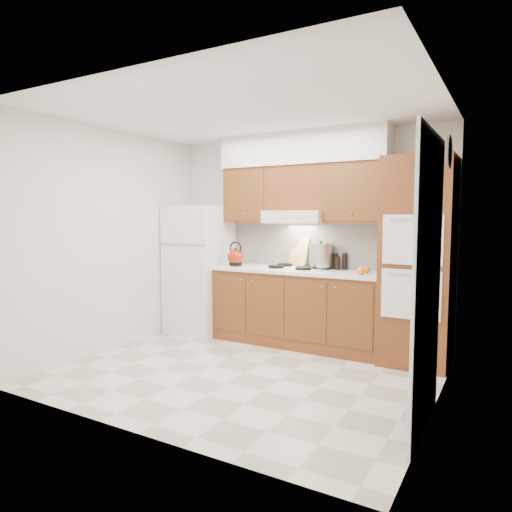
% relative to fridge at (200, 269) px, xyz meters
% --- Properties ---
extents(floor, '(3.60, 3.60, 0.00)m').
position_rel_fridge_xyz_m(floor, '(1.41, -1.14, -0.86)').
color(floor, beige).
rests_on(floor, ground).
extents(ceiling, '(3.60, 3.60, 0.00)m').
position_rel_fridge_xyz_m(ceiling, '(1.41, -1.14, 1.74)').
color(ceiling, white).
rests_on(ceiling, wall_back).
extents(wall_back, '(3.60, 0.02, 2.60)m').
position_rel_fridge_xyz_m(wall_back, '(1.41, 0.36, 0.44)').
color(wall_back, white).
rests_on(wall_back, floor).
extents(wall_left, '(0.02, 3.00, 2.60)m').
position_rel_fridge_xyz_m(wall_left, '(-0.40, -1.14, 0.44)').
color(wall_left, white).
rests_on(wall_left, floor).
extents(wall_right, '(0.02, 3.00, 2.60)m').
position_rel_fridge_xyz_m(wall_right, '(3.21, -1.14, 0.44)').
color(wall_right, white).
rests_on(wall_right, floor).
extents(fridge, '(0.75, 0.72, 1.72)m').
position_rel_fridge_xyz_m(fridge, '(0.00, 0.00, 0.00)').
color(fridge, white).
rests_on(fridge, floor).
extents(base_cabinets, '(2.11, 0.60, 0.90)m').
position_rel_fridge_xyz_m(base_cabinets, '(1.43, 0.06, -0.41)').
color(base_cabinets, brown).
rests_on(base_cabinets, floor).
extents(countertop, '(2.13, 0.62, 0.04)m').
position_rel_fridge_xyz_m(countertop, '(1.43, 0.05, 0.06)').
color(countertop, white).
rests_on(countertop, base_cabinets).
extents(backsplash, '(2.11, 0.03, 0.56)m').
position_rel_fridge_xyz_m(backsplash, '(1.43, 0.34, 0.36)').
color(backsplash, white).
rests_on(backsplash, countertop).
extents(oven_cabinet, '(0.70, 0.65, 2.20)m').
position_rel_fridge_xyz_m(oven_cabinet, '(2.85, 0.03, 0.24)').
color(oven_cabinet, brown).
rests_on(oven_cabinet, floor).
extents(upper_cab_left, '(0.63, 0.33, 0.70)m').
position_rel_fridge_xyz_m(upper_cab_left, '(0.69, 0.19, 0.99)').
color(upper_cab_left, brown).
rests_on(upper_cab_left, wall_back).
extents(upper_cab_right, '(0.73, 0.33, 0.70)m').
position_rel_fridge_xyz_m(upper_cab_right, '(2.12, 0.19, 0.99)').
color(upper_cab_right, brown).
rests_on(upper_cab_right, wall_back).
extents(range_hood, '(0.75, 0.45, 0.15)m').
position_rel_fridge_xyz_m(range_hood, '(1.38, 0.13, 0.71)').
color(range_hood, silver).
rests_on(range_hood, wall_back).
extents(upper_cab_over_hood, '(0.75, 0.33, 0.55)m').
position_rel_fridge_xyz_m(upper_cab_over_hood, '(1.38, 0.19, 1.06)').
color(upper_cab_over_hood, brown).
rests_on(upper_cab_over_hood, range_hood).
extents(soffit, '(2.13, 0.36, 0.40)m').
position_rel_fridge_xyz_m(soffit, '(1.43, 0.18, 1.54)').
color(soffit, silver).
rests_on(soffit, wall_back).
extents(cooktop, '(0.74, 0.50, 0.01)m').
position_rel_fridge_xyz_m(cooktop, '(1.38, 0.07, 0.09)').
color(cooktop, white).
rests_on(cooktop, countertop).
extents(doorway, '(0.02, 0.90, 2.10)m').
position_rel_fridge_xyz_m(doorway, '(3.19, -1.49, 0.19)').
color(doorway, black).
rests_on(doorway, floor).
extents(wall_clock, '(0.02, 0.30, 0.30)m').
position_rel_fridge_xyz_m(wall_clock, '(3.19, -0.59, 1.29)').
color(wall_clock, '#3F3833').
rests_on(wall_clock, wall_right).
extents(kettle, '(0.26, 0.26, 0.21)m').
position_rel_fridge_xyz_m(kettle, '(0.60, -0.03, 0.20)').
color(kettle, maroon).
rests_on(kettle, countertop).
extents(cutting_board, '(0.29, 0.16, 0.36)m').
position_rel_fridge_xyz_m(cutting_board, '(1.34, 0.31, 0.28)').
color(cutting_board, tan).
rests_on(cutting_board, countertop).
extents(stock_pot, '(0.28, 0.28, 0.28)m').
position_rel_fridge_xyz_m(stock_pot, '(1.69, 0.19, 0.25)').
color(stock_pot, silver).
rests_on(stock_pot, cooktop).
extents(condiment_a, '(0.06, 0.06, 0.20)m').
position_rel_fridge_xyz_m(condiment_a, '(1.96, 0.28, 0.18)').
color(condiment_a, black).
rests_on(condiment_a, countertop).
extents(condiment_b, '(0.07, 0.07, 0.19)m').
position_rel_fridge_xyz_m(condiment_b, '(1.83, 0.30, 0.17)').
color(condiment_b, black).
rests_on(condiment_b, countertop).
extents(condiment_c, '(0.06, 0.06, 0.16)m').
position_rel_fridge_xyz_m(condiment_c, '(1.89, 0.22, 0.16)').
color(condiment_c, black).
rests_on(condiment_c, countertop).
extents(orange_near, '(0.09, 0.09, 0.09)m').
position_rel_fridge_xyz_m(orange_near, '(2.27, -0.08, 0.12)').
color(orange_near, '#FF990D').
rests_on(orange_near, countertop).
extents(orange_far, '(0.08, 0.08, 0.07)m').
position_rel_fridge_xyz_m(orange_far, '(2.29, 0.06, 0.12)').
color(orange_far, orange).
rests_on(orange_far, countertop).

